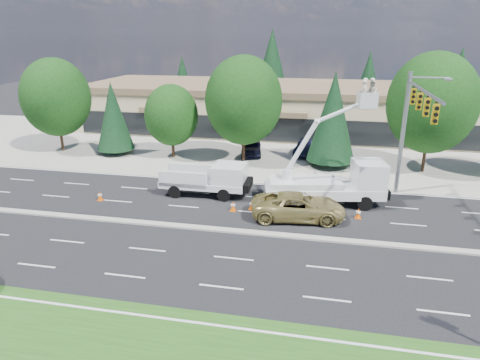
% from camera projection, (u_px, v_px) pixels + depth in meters
% --- Properties ---
extents(ground, '(140.00, 140.00, 0.00)m').
position_uv_depth(ground, '(245.00, 233.00, 26.12)').
color(ground, black).
rests_on(ground, ground).
extents(concrete_apron, '(140.00, 22.00, 0.01)m').
position_uv_depth(concrete_apron, '(281.00, 149.00, 44.62)').
color(concrete_apron, gray).
rests_on(concrete_apron, ground).
extents(road_median, '(120.00, 0.55, 0.12)m').
position_uv_depth(road_median, '(245.00, 232.00, 26.10)').
color(road_median, gray).
rests_on(road_median, ground).
extents(strip_mall, '(50.40, 15.40, 5.50)m').
position_uv_depth(strip_mall, '(290.00, 107.00, 52.92)').
color(strip_mall, tan).
rests_on(strip_mall, ground).
extents(tree_front_a, '(6.71, 6.71, 9.31)m').
position_uv_depth(tree_front_a, '(56.00, 97.00, 42.35)').
color(tree_front_a, '#332114').
rests_on(tree_front_a, ground).
extents(tree_front_b, '(3.61, 3.61, 7.11)m').
position_uv_depth(tree_front_b, '(113.00, 116.00, 41.76)').
color(tree_front_b, '#332114').
rests_on(tree_front_b, ground).
extents(tree_front_c, '(5.08, 5.08, 7.04)m').
position_uv_depth(tree_front_c, '(171.00, 115.00, 40.52)').
color(tree_front_c, '#332114').
rests_on(tree_front_c, ground).
extents(tree_front_d, '(7.04, 7.04, 9.76)m').
position_uv_depth(tree_front_d, '(244.00, 101.00, 38.68)').
color(tree_front_d, '#332114').
rests_on(tree_front_d, ground).
extents(tree_front_e, '(4.29, 4.29, 8.46)m').
position_uv_depth(tree_front_e, '(333.00, 117.00, 37.57)').
color(tree_front_e, '#332114').
rests_on(tree_front_e, ground).
extents(tree_front_f, '(7.36, 7.36, 10.22)m').
position_uv_depth(tree_front_f, '(432.00, 103.00, 35.59)').
color(tree_front_f, '#332114').
rests_on(tree_front_f, ground).
extents(tree_back_a, '(4.08, 4.08, 8.05)m').
position_uv_depth(tree_back_a, '(183.00, 81.00, 66.95)').
color(tree_back_a, '#332114').
rests_on(tree_back_a, ground).
extents(tree_back_b, '(6.13, 6.13, 12.09)m').
position_uv_depth(tree_back_b, '(272.00, 68.00, 63.60)').
color(tree_back_b, '#332114').
rests_on(tree_back_b, ground).
extents(tree_back_c, '(4.58, 4.58, 9.03)m').
position_uv_depth(tree_back_c, '(368.00, 81.00, 61.51)').
color(tree_back_c, '#332114').
rests_on(tree_back_c, ground).
extents(tree_back_d, '(4.90, 4.90, 9.66)m').
position_uv_depth(tree_back_d, '(458.00, 81.00, 59.14)').
color(tree_back_d, '#332114').
rests_on(tree_back_d, ground).
extents(signal_mast, '(2.76, 10.16, 9.00)m').
position_uv_depth(signal_mast, '(411.00, 119.00, 28.76)').
color(signal_mast, gray).
rests_on(signal_mast, ground).
extents(utility_pickup, '(6.37, 2.58, 2.44)m').
position_uv_depth(utility_pickup, '(210.00, 182.00, 31.87)').
color(utility_pickup, silver).
rests_on(utility_pickup, ground).
extents(bucket_truck, '(8.55, 4.00, 8.80)m').
position_uv_depth(bucket_truck, '(335.00, 179.00, 29.86)').
color(bucket_truck, silver).
rests_on(bucket_truck, ground).
extents(traffic_cone_a, '(0.40, 0.40, 0.70)m').
position_uv_depth(traffic_cone_a, '(100.00, 196.00, 31.04)').
color(traffic_cone_a, '#E55707').
rests_on(traffic_cone_a, ground).
extents(traffic_cone_b, '(0.40, 0.40, 0.70)m').
position_uv_depth(traffic_cone_b, '(233.00, 206.00, 29.21)').
color(traffic_cone_b, '#E55707').
rests_on(traffic_cone_b, ground).
extents(traffic_cone_c, '(0.40, 0.40, 0.70)m').
position_uv_depth(traffic_cone_c, '(252.00, 205.00, 29.43)').
color(traffic_cone_c, '#E55707').
rests_on(traffic_cone_c, ground).
extents(traffic_cone_d, '(0.40, 0.40, 0.70)m').
position_uv_depth(traffic_cone_d, '(358.00, 213.00, 28.05)').
color(traffic_cone_d, '#E55707').
rests_on(traffic_cone_d, ground).
extents(minivan, '(6.36, 3.47, 1.69)m').
position_uv_depth(minivan, '(298.00, 206.00, 27.86)').
color(minivan, tan).
rests_on(minivan, ground).
extents(parked_car_west, '(2.80, 5.16, 1.67)m').
position_uv_depth(parked_car_west, '(251.00, 146.00, 42.58)').
color(parked_car_west, black).
rests_on(parked_car_west, ground).
extents(parked_car_east, '(2.54, 4.75, 1.49)m').
position_uv_depth(parked_car_east, '(307.00, 148.00, 42.38)').
color(parked_car_east, black).
rests_on(parked_car_east, ground).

